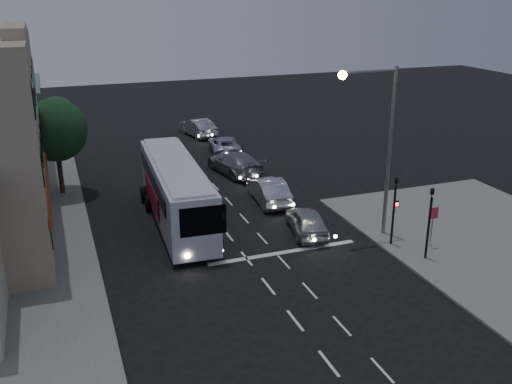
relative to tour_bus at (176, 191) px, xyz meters
name	(u,v)px	position (x,y,z in m)	size (l,w,h in m)	color
ground	(261,276)	(2.20, -7.75, -1.96)	(120.00, 120.00, 0.00)	black
road_markings	(261,244)	(3.48, -4.44, -1.95)	(8.00, 30.55, 0.01)	silver
tour_bus	(176,191)	(0.00, 0.00, 0.00)	(3.04, 11.89, 3.62)	silver
car_suv	(307,221)	(6.32, -3.95, -1.23)	(1.72, 4.27, 1.46)	#B4B4B5
car_sedan_a	(269,190)	(6.14, 1.31, -1.16)	(1.68, 4.82, 1.59)	silver
car_sedan_b	(235,163)	(5.97, 7.57, -1.14)	(2.28, 5.60, 1.63)	gray
car_sedan_c	(224,145)	(6.88, 13.14, -1.28)	(2.25, 4.87, 1.35)	#ACABC0
car_extra	(198,127)	(6.30, 19.35, -1.16)	(1.68, 4.82, 1.59)	#B7B7B7
traffic_signal_main	(395,203)	(9.80, -6.97, 0.46)	(0.25, 0.35, 4.10)	black
traffic_signal_side	(430,215)	(10.50, -8.95, 0.46)	(0.18, 0.15, 4.10)	black
regulatory_sign	(433,221)	(11.50, -7.98, -0.36)	(0.45, 0.12, 2.20)	slate
streetlight	(380,134)	(9.54, -5.55, 3.78)	(3.32, 0.44, 9.00)	slate
street_tree	(55,127)	(-6.01, 7.28, 2.54)	(4.00, 4.00, 6.20)	black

